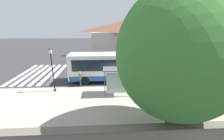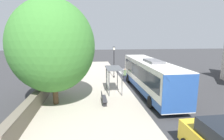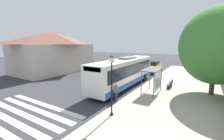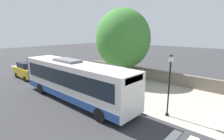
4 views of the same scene
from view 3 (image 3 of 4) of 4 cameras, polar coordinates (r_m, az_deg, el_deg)
The scene contains 11 objects.
ground_plane at distance 16.81m, azimuth 8.34°, elevation -7.92°, with size 120.00×120.00×0.00m, color #353538.
sidewalk_plaza at distance 15.72m, azimuth 23.82°, elevation -9.97°, with size 9.00×44.00×0.02m.
crosswalk_stripes at distance 13.27m, azimuth -32.97°, elevation -14.54°, with size 9.00×5.25×0.01m.
background_building at distance 29.60m, azimuth -21.23°, elevation 6.65°, with size 8.44×13.76×7.27m.
bus at distance 18.04m, azimuth 4.75°, elevation -0.62°, with size 2.63×12.25×3.52m.
bus_shelter at distance 15.98m, azimuth 15.54°, elevation -1.35°, with size 1.54×3.05×2.57m.
pedestrian at distance 13.45m, azimuth 1.49°, elevation -7.92°, with size 0.34×0.23×1.72m.
bench at distance 19.05m, azimuth 21.32°, elevation -4.85°, with size 0.40×1.85×0.88m.
street_lamp_near at distance 10.48m, azimuth -0.14°, elevation -4.14°, with size 0.28×0.28×4.38m.
shade_tree at distance 17.77m, azimuth 35.05°, elevation 7.51°, with size 6.84×6.84×8.70m.
parked_car_behind_bus at distance 27.83m, azimuth 15.43°, elevation 1.11°, with size 1.96×4.21×2.05m.
Camera 3 is at (-6.20, 14.74, 5.18)m, focal length 24.00 mm.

